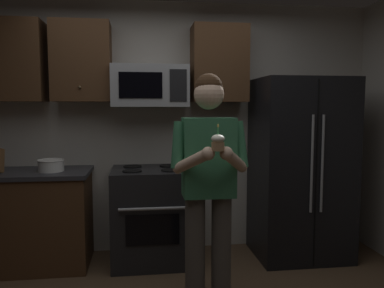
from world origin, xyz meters
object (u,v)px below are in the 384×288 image
object	(u,v)px
oven_range	(152,215)
bowl_large_white	(51,165)
microwave	(150,86)
refrigerator	(300,168)
person	(209,178)
cupcake	(218,142)

from	to	relation	value
oven_range	bowl_large_white	size ratio (longest dim) A/B	3.88
microwave	refrigerator	bearing A→B (deg)	-6.03
bowl_large_white	person	bearing A→B (deg)	-35.68
cupcake	microwave	bearing A→B (deg)	105.65
refrigerator	cupcake	xyz separation A→B (m)	(-1.10, -1.26, 0.39)
bowl_large_white	cupcake	distance (m)	1.87
oven_range	cupcake	bearing A→B (deg)	-72.98
refrigerator	cupcake	bearing A→B (deg)	-131.31
oven_range	microwave	world-z (taller)	microwave
person	cupcake	world-z (taller)	person
oven_range	cupcake	world-z (taller)	cupcake
microwave	bowl_large_white	bearing A→B (deg)	-171.79
refrigerator	person	bearing A→B (deg)	-139.97
refrigerator	cupcake	world-z (taller)	refrigerator
person	microwave	bearing A→B (deg)	110.05
oven_range	bowl_large_white	world-z (taller)	bowl_large_white
microwave	bowl_large_white	size ratio (longest dim) A/B	3.08
microwave	bowl_large_white	distance (m)	1.20
refrigerator	person	distance (m)	1.44
microwave	bowl_large_white	xyz separation A→B (m)	(-0.93, -0.13, -0.74)
oven_range	microwave	xyz separation A→B (m)	(0.00, 0.12, 1.26)
oven_range	bowl_large_white	distance (m)	1.06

